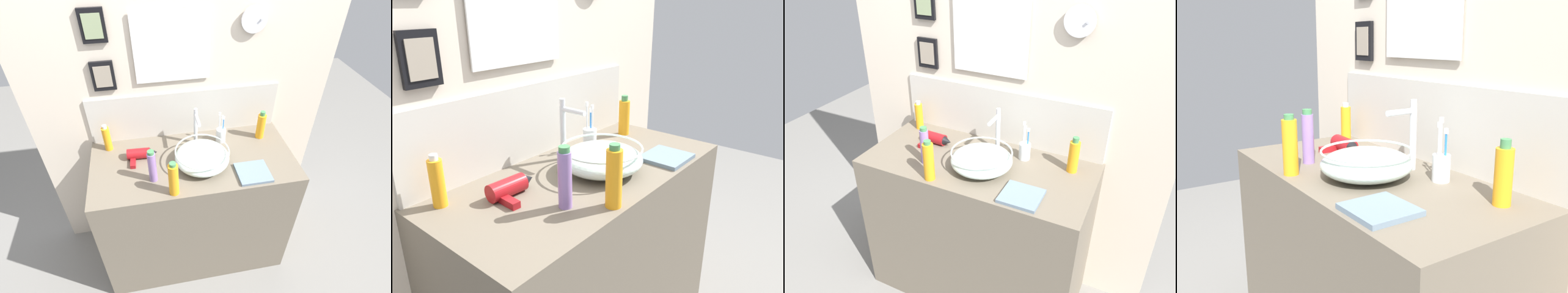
# 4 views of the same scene
# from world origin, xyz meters

# --- Properties ---
(vanity_counter) EXTENTS (1.20, 0.56, 0.91)m
(vanity_counter) POSITION_xyz_m (0.00, 0.00, 0.45)
(vanity_counter) COLOR #6B6051
(vanity_counter) RESTS_ON ground
(back_panel) EXTENTS (1.86, 0.10, 2.43)m
(back_panel) POSITION_xyz_m (-0.00, 0.31, 1.21)
(back_panel) COLOR beige
(back_panel) RESTS_ON ground
(glass_bowl_sink) EXTENTS (0.31, 0.31, 0.10)m
(glass_bowl_sink) POSITION_xyz_m (0.04, -0.04, 0.96)
(glass_bowl_sink) COLOR silver
(glass_bowl_sink) RESTS_ON vanity_counter
(faucet) EXTENTS (0.02, 0.13, 0.25)m
(faucet) POSITION_xyz_m (0.04, 0.14, 1.06)
(faucet) COLOR silver
(faucet) RESTS_ON vanity_counter
(hair_drier) EXTENTS (0.18, 0.13, 0.06)m
(hair_drier) POSITION_xyz_m (-0.30, 0.07, 0.94)
(hair_drier) COLOR maroon
(hair_drier) RESTS_ON vanity_counter
(toothbrush_cup) EXTENTS (0.06, 0.06, 0.21)m
(toothbrush_cup) POSITION_xyz_m (0.20, 0.14, 0.96)
(toothbrush_cup) COLOR silver
(toothbrush_cup) RESTS_ON vanity_counter
(lotion_bottle) EXTENTS (0.04, 0.04, 0.21)m
(lotion_bottle) POSITION_xyz_m (-0.24, -0.12, 1.01)
(lotion_bottle) COLOR #8C6BB2
(lotion_bottle) RESTS_ON vanity_counter
(spray_bottle) EXTENTS (0.05, 0.05, 0.21)m
(spray_bottle) POSITION_xyz_m (-0.15, -0.23, 1.01)
(spray_bottle) COLOR orange
(spray_bottle) RESTS_ON vanity_counter
(soap_dispenser) EXTENTS (0.05, 0.05, 0.18)m
(soap_dispenser) POSITION_xyz_m (-0.49, 0.19, 0.99)
(soap_dispenser) COLOR orange
(soap_dispenser) RESTS_ON vanity_counter
(shampoo_bottle) EXTENTS (0.05, 0.05, 0.19)m
(shampoo_bottle) POSITION_xyz_m (0.46, 0.14, 1.00)
(shampoo_bottle) COLOR orange
(shampoo_bottle) RESTS_ON vanity_counter
(hand_towel) EXTENTS (0.18, 0.17, 0.02)m
(hand_towel) POSITION_xyz_m (0.31, -0.18, 0.92)
(hand_towel) COLOR slate
(hand_towel) RESTS_ON vanity_counter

